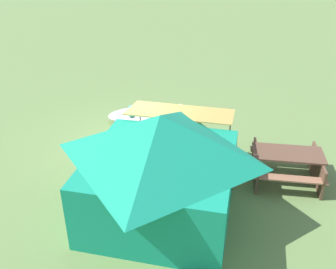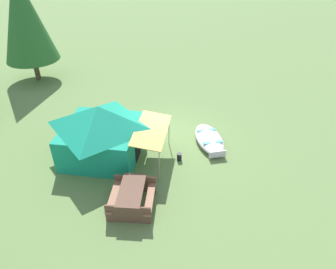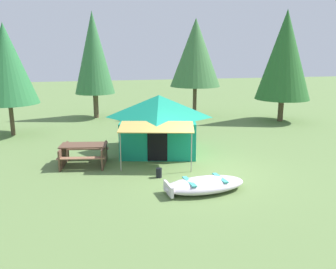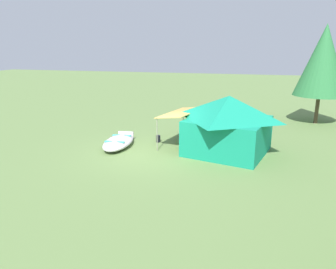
{
  "view_description": "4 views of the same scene",
  "coord_description": "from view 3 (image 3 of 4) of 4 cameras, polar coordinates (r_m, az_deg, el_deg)",
  "views": [
    {
      "loc": [
        -0.97,
        9.68,
        5.46
      ],
      "look_at": [
        -1.17,
        0.96,
        0.84
      ],
      "focal_mm": 40.52,
      "sensor_mm": 36.0,
      "label": 1
    },
    {
      "loc": [
        -12.04,
        1.37,
        8.3
      ],
      "look_at": [
        -1.0,
        0.3,
        0.9
      ],
      "focal_mm": 33.76,
      "sensor_mm": 36.0,
      "label": 2
    },
    {
      "loc": [
        -3.93,
        -11.2,
        4.16
      ],
      "look_at": [
        -1.03,
        1.14,
        1.16
      ],
      "focal_mm": 38.07,
      "sensor_mm": 36.0,
      "label": 3
    },
    {
      "loc": [
        11.91,
        3.89,
        4.3
      ],
      "look_at": [
        -0.34,
        0.69,
        0.77
      ],
      "focal_mm": 34.1,
      "sensor_mm": 36.0,
      "label": 4
    }
  ],
  "objects": [
    {
      "name": "pine_tree_side",
      "position": [
        19.14,
        -24.48,
        10.24
      ],
      "size": [
        2.84,
        2.84,
        5.46
      ],
      "color": "brown",
      "rests_on": "ground_plane"
    },
    {
      "name": "fuel_can",
      "position": [
        12.01,
        -1.47,
        -6.16
      ],
      "size": [
        0.27,
        0.27,
        0.32
      ],
      "primitive_type": "cylinder",
      "rotation": [
        0.0,
        0.0,
        1.11
      ],
      "color": "black",
      "rests_on": "ground_plane"
    },
    {
      "name": "canvas_cabin_tent",
      "position": [
        14.85,
        -1.47,
        1.95
      ],
      "size": [
        3.9,
        4.94,
        2.38
      ],
      "color": "#148D6C",
      "rests_on": "ground_plane"
    },
    {
      "name": "pine_tree_far_center",
      "position": [
        22.18,
        18.18,
        11.96
      ],
      "size": [
        3.17,
        3.17,
        6.45
      ],
      "color": "brown",
      "rests_on": "ground_plane"
    },
    {
      "name": "picnic_table",
      "position": [
        13.56,
        -13.31,
        -2.78
      ],
      "size": [
        1.92,
        1.79,
        0.78
      ],
      "color": "brown",
      "rests_on": "ground_plane"
    },
    {
      "name": "beached_rowboat",
      "position": [
        10.9,
        5.86,
        -7.99
      ],
      "size": [
        2.62,
        1.36,
        0.41
      ],
      "color": "silver",
      "rests_on": "ground_plane"
    },
    {
      "name": "cooler_box",
      "position": [
        14.21,
        -2.6,
        -2.96
      ],
      "size": [
        0.52,
        0.62,
        0.36
      ],
      "primitive_type": "cube",
      "rotation": [
        0.0,
        0.0,
        1.26
      ],
      "color": "beige",
      "rests_on": "ground_plane"
    },
    {
      "name": "pine_tree_back_left",
      "position": [
        22.71,
        -11.84,
        12.62
      ],
      "size": [
        2.44,
        2.44,
        6.47
      ],
      "color": "brown",
      "rests_on": "ground_plane"
    },
    {
      "name": "pine_tree_back_right",
      "position": [
        22.45,
        4.43,
        12.92
      ],
      "size": [
        3.11,
        3.11,
        6.08
      ],
      "color": "#4E3C2C",
      "rests_on": "ground_plane"
    },
    {
      "name": "ground_plane",
      "position": [
        12.58,
        5.79,
        -6.07
      ],
      "size": [
        80.0,
        80.0,
        0.0
      ],
      "primitive_type": "plane",
      "color": "#607D44"
    }
  ]
}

